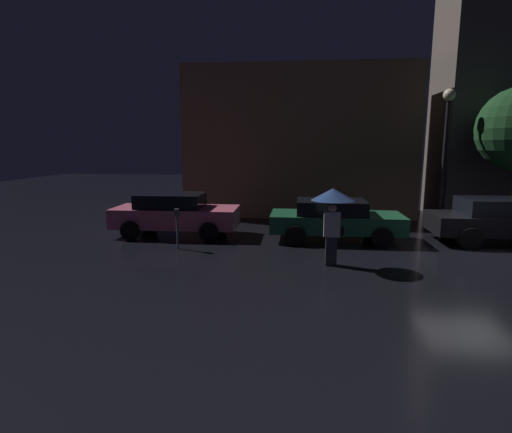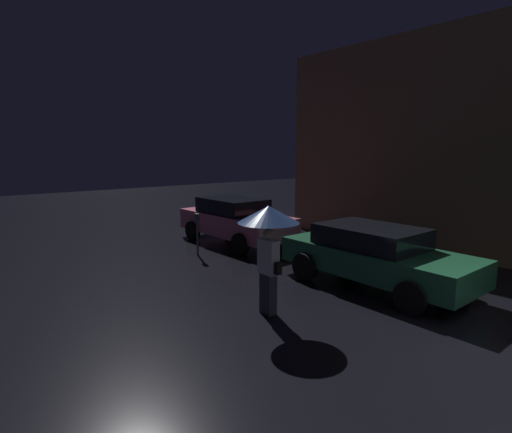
% 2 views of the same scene
% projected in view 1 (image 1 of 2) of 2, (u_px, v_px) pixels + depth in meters
% --- Properties ---
extents(ground_plane, '(60.00, 60.00, 0.00)m').
position_uv_depth(ground_plane, '(472.00, 253.00, 11.43)').
color(ground_plane, black).
extents(building_facade_left, '(9.80, 3.00, 6.34)m').
position_uv_depth(building_facade_left, '(298.00, 143.00, 17.69)').
color(building_facade_left, '#8C664C').
rests_on(building_facade_left, ground).
extents(parked_car_pink, '(4.19, 1.88, 1.44)m').
position_uv_depth(parked_car_pink, '(175.00, 213.00, 13.62)').
color(parked_car_pink, '#DB6684').
rests_on(parked_car_pink, ground).
extents(parked_car_green, '(4.23, 1.94, 1.32)m').
position_uv_depth(parked_car_green, '(335.00, 219.00, 12.90)').
color(parked_car_green, '#1E5638').
rests_on(parked_car_green, ground).
extents(parked_car_black, '(4.50, 1.96, 1.42)m').
position_uv_depth(parked_car_black, '(504.00, 220.00, 12.47)').
color(parked_car_black, black).
rests_on(parked_car_black, ground).
extents(pedestrian_with_umbrella, '(1.10, 1.10, 1.99)m').
position_uv_depth(pedestrian_with_umbrella, '(333.00, 203.00, 10.01)').
color(pedestrian_with_umbrella, '#383842').
rests_on(pedestrian_with_umbrella, ground).
extents(parking_meter, '(0.12, 0.10, 1.21)m').
position_uv_depth(parking_meter, '(177.00, 224.00, 11.80)').
color(parking_meter, '#4C5154').
rests_on(parking_meter, ground).
extents(street_lamp_near, '(0.42, 0.42, 5.01)m').
position_uv_depth(street_lamp_near, '(446.00, 135.00, 14.27)').
color(street_lamp_near, black).
rests_on(street_lamp_near, ground).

